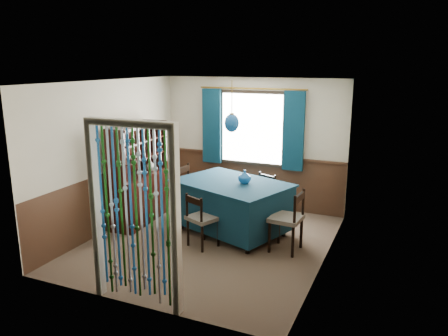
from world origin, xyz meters
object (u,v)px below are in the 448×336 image
at_px(dining_table, 231,204).
at_px(chair_near, 201,219).
at_px(bowl_shelf, 132,158).
at_px(vase_sideboard, 150,165).
at_px(vase_table, 245,177).
at_px(sideboard, 138,188).
at_px(chair_far, 261,197).
at_px(chair_right, 288,219).
at_px(pendant_lamp, 232,123).
at_px(chair_left, 190,190).

height_order(dining_table, chair_near, dining_table).
height_order(bowl_shelf, vase_sideboard, bowl_shelf).
bearing_deg(vase_table, dining_table, -172.40).
bearing_deg(bowl_shelf, sideboard, 103.97).
height_order(dining_table, sideboard, sideboard).
xyz_separation_m(chair_near, chair_far, (0.49, 1.38, 0.01)).
height_order(dining_table, chair_right, chair_right).
bearing_deg(pendant_lamp, chair_far, 65.66).
relative_size(sideboard, vase_sideboard, 8.45).
bearing_deg(vase_table, chair_near, -118.70).
bearing_deg(chair_left, vase_sideboard, -65.08).
relative_size(chair_left, chair_right, 1.01).
bearing_deg(chair_left, pendant_lamp, 72.88).
bearing_deg(vase_sideboard, vase_table, -4.04).
distance_m(dining_table, vase_table, 0.52).
bearing_deg(chair_right, vase_table, 70.80).
bearing_deg(pendant_lamp, sideboard, -174.71).
height_order(chair_left, pendant_lamp, pendant_lamp).
relative_size(chair_left, pendant_lamp, 1.19).
relative_size(dining_table, chair_right, 2.24).
relative_size(sideboard, bowl_shelf, 9.22).
xyz_separation_m(sideboard, bowl_shelf, (0.06, -0.24, 0.61)).
bearing_deg(chair_left, vase_table, 77.83).
height_order(chair_left, chair_right, chair_left).
distance_m(chair_near, sideboard, 1.63).
bearing_deg(bowl_shelf, chair_near, -12.45).
height_order(chair_near, chair_right, chair_right).
bearing_deg(chair_far, vase_sideboard, 36.91).
distance_m(bowl_shelf, vase_sideboard, 0.61).
distance_m(chair_left, vase_sideboard, 0.86).
relative_size(chair_near, bowl_shelf, 4.51).
distance_m(chair_near, vase_sideboard, 1.78).
xyz_separation_m(dining_table, chair_far, (0.30, 0.66, -0.04)).
bearing_deg(dining_table, chair_right, 1.75).
bearing_deg(chair_far, bowl_shelf, 51.07).
distance_m(chair_right, vase_table, 1.03).
bearing_deg(chair_right, sideboard, 90.69).
height_order(chair_right, pendant_lamp, pendant_lamp).
xyz_separation_m(chair_right, pendant_lamp, (-1.05, 0.34, 1.34)).
bearing_deg(chair_near, pendant_lamp, 98.29).
bearing_deg(chair_right, pendant_lamp, 76.64).
xyz_separation_m(chair_right, bowl_shelf, (-2.71, -0.06, 0.71)).
bearing_deg(chair_left, sideboard, -47.40).
distance_m(chair_far, sideboard, 2.18).
height_order(dining_table, vase_sideboard, vase_sideboard).
relative_size(chair_far, sideboard, 0.50).
relative_size(dining_table, pendant_lamp, 2.62).
distance_m(dining_table, bowl_shelf, 1.85).
bearing_deg(sideboard, vase_sideboard, 75.75).
bearing_deg(vase_sideboard, bowl_shelf, -90.00).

